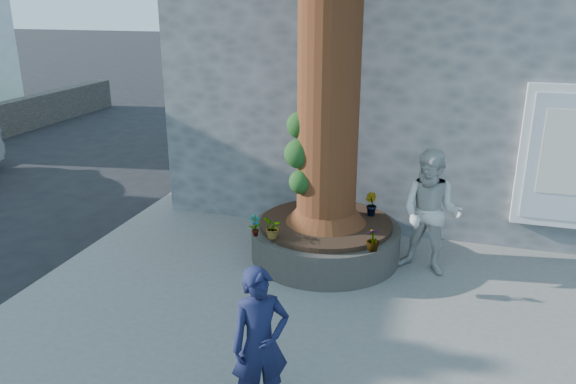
# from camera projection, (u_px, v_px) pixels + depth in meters

# --- Properties ---
(ground) EXTENTS (120.00, 120.00, 0.00)m
(ground) POSITION_uv_depth(u_px,v_px,m) (230.00, 321.00, 7.29)
(ground) COLOR black
(ground) RESTS_ON ground
(pavement) EXTENTS (9.00, 8.00, 0.12)m
(pavement) POSITION_uv_depth(u_px,v_px,m) (358.00, 297.00, 7.77)
(pavement) COLOR slate
(pavement) RESTS_ON ground
(yellow_line) EXTENTS (0.10, 30.00, 0.01)m
(yellow_line) POSITION_uv_depth(u_px,v_px,m) (78.00, 259.00, 9.02)
(yellow_line) COLOR yellow
(yellow_line) RESTS_ON ground
(stone_shop) EXTENTS (10.30, 8.30, 6.30)m
(stone_shop) POSITION_uv_depth(u_px,v_px,m) (459.00, 38.00, 12.10)
(stone_shop) COLOR #55575A
(stone_shop) RESTS_ON ground
(planter) EXTENTS (2.30, 2.30, 0.60)m
(planter) POSITION_uv_depth(u_px,v_px,m) (325.00, 239.00, 8.75)
(planter) COLOR black
(planter) RESTS_ON pavement
(man) EXTENTS (0.68, 0.62, 1.55)m
(man) POSITION_uv_depth(u_px,v_px,m) (260.00, 344.00, 5.28)
(man) COLOR #15193A
(man) RESTS_ON pavement
(woman) EXTENTS (1.04, 0.89, 1.86)m
(woman) POSITION_uv_depth(u_px,v_px,m) (430.00, 213.00, 8.07)
(woman) COLOR beige
(woman) RESTS_ON pavement
(plant_a) EXTENTS (0.21, 0.20, 0.33)m
(plant_a) POSITION_uv_depth(u_px,v_px,m) (255.00, 226.00, 8.06)
(plant_a) COLOR gray
(plant_a) RESTS_ON planter
(plant_b) EXTENTS (0.28, 0.28, 0.37)m
(plant_b) POSITION_uv_depth(u_px,v_px,m) (371.00, 204.00, 8.83)
(plant_b) COLOR gray
(plant_b) RESTS_ON planter
(plant_c) EXTENTS (0.25, 0.25, 0.33)m
(plant_c) POSITION_uv_depth(u_px,v_px,m) (373.00, 239.00, 7.60)
(plant_c) COLOR gray
(plant_c) RESTS_ON planter
(plant_d) EXTENTS (0.34, 0.36, 0.32)m
(plant_d) POSITION_uv_depth(u_px,v_px,m) (273.00, 228.00, 7.99)
(plant_d) COLOR gray
(plant_d) RESTS_ON planter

